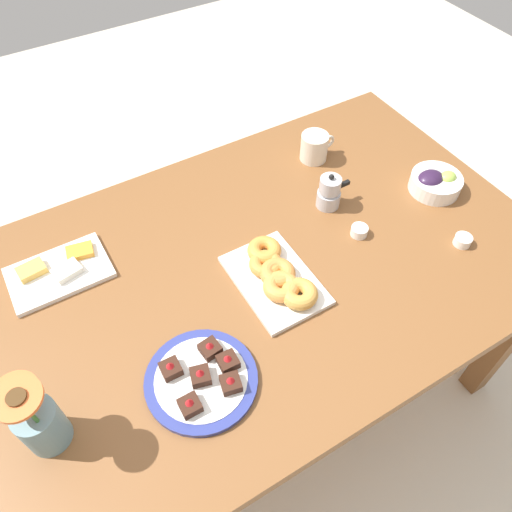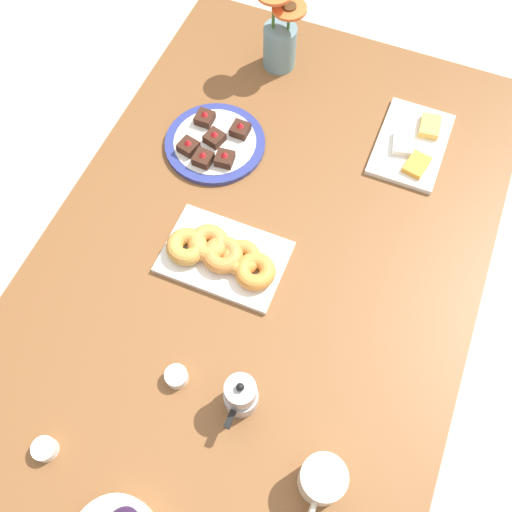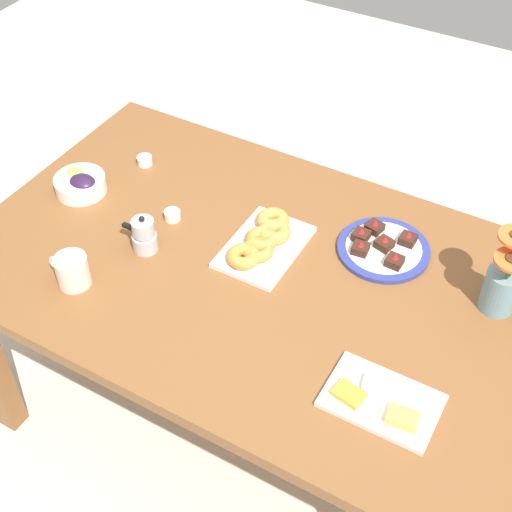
{
  "view_description": "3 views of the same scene",
  "coord_description": "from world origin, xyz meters",
  "px_view_note": "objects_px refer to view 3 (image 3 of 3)",
  "views": [
    {
      "loc": [
        -0.43,
        -0.72,
        1.8
      ],
      "look_at": [
        0.0,
        0.0,
        0.78
      ],
      "focal_mm": 35.0,
      "sensor_mm": 36.0,
      "label": 1
    },
    {
      "loc": [
        0.54,
        0.22,
        1.92
      ],
      "look_at": [
        0.0,
        0.0,
        0.78
      ],
      "focal_mm": 40.0,
      "sensor_mm": 36.0,
      "label": 2
    },
    {
      "loc": [
        -0.68,
        1.19,
        2.12
      ],
      "look_at": [
        0.0,
        0.0,
        0.78
      ],
      "focal_mm": 50.0,
      "sensor_mm": 36.0,
      "label": 3
    }
  ],
  "objects_px": {
    "dining_table": "(256,288)",
    "croissant_platter": "(263,241)",
    "jam_cup_honey": "(172,215)",
    "flower_vase": "(502,285)",
    "grape_bowl": "(81,183)",
    "moka_pot": "(144,236)",
    "cheese_platter": "(381,401)",
    "jam_cup_berry": "(145,160)",
    "coffee_mug": "(72,270)",
    "dessert_plate": "(383,248)"
  },
  "relations": [
    {
      "from": "dining_table",
      "to": "croissant_platter",
      "type": "distance_m",
      "value": 0.13
    },
    {
      "from": "jam_cup_honey",
      "to": "flower_vase",
      "type": "height_order",
      "value": "flower_vase"
    },
    {
      "from": "grape_bowl",
      "to": "moka_pot",
      "type": "relative_size",
      "value": 1.3
    },
    {
      "from": "jam_cup_honey",
      "to": "moka_pot",
      "type": "relative_size",
      "value": 0.4
    },
    {
      "from": "dining_table",
      "to": "cheese_platter",
      "type": "bearing_deg",
      "value": 152.39
    },
    {
      "from": "jam_cup_berry",
      "to": "moka_pot",
      "type": "distance_m",
      "value": 0.4
    },
    {
      "from": "dining_table",
      "to": "croissant_platter",
      "type": "relative_size",
      "value": 5.52
    },
    {
      "from": "jam_cup_honey",
      "to": "flower_vase",
      "type": "bearing_deg",
      "value": -172.12
    },
    {
      "from": "cheese_platter",
      "to": "moka_pot",
      "type": "distance_m",
      "value": 0.79
    },
    {
      "from": "dining_table",
      "to": "croissant_platter",
      "type": "height_order",
      "value": "croissant_platter"
    },
    {
      "from": "flower_vase",
      "to": "grape_bowl",
      "type": "bearing_deg",
      "value": 7.34
    },
    {
      "from": "croissant_platter",
      "to": "jam_cup_honey",
      "type": "bearing_deg",
      "value": 4.71
    },
    {
      "from": "jam_cup_berry",
      "to": "grape_bowl",
      "type": "bearing_deg",
      "value": 67.25
    },
    {
      "from": "grape_bowl",
      "to": "cheese_platter",
      "type": "relative_size",
      "value": 0.6
    },
    {
      "from": "cheese_platter",
      "to": "coffee_mug",
      "type": "bearing_deg",
      "value": 3.19
    },
    {
      "from": "flower_vase",
      "to": "dining_table",
      "type": "bearing_deg",
      "value": 16.34
    },
    {
      "from": "coffee_mug",
      "to": "jam_cup_honey",
      "type": "bearing_deg",
      "value": -103.29
    },
    {
      "from": "jam_cup_honey",
      "to": "jam_cup_berry",
      "type": "height_order",
      "value": "same"
    },
    {
      "from": "dining_table",
      "to": "croissant_platter",
      "type": "bearing_deg",
      "value": -75.55
    },
    {
      "from": "grape_bowl",
      "to": "croissant_platter",
      "type": "height_order",
      "value": "grape_bowl"
    },
    {
      "from": "jam_cup_honey",
      "to": "jam_cup_berry",
      "type": "distance_m",
      "value": 0.29
    },
    {
      "from": "dining_table",
      "to": "jam_cup_honey",
      "type": "relative_size",
      "value": 33.33
    },
    {
      "from": "dining_table",
      "to": "jam_cup_berry",
      "type": "relative_size",
      "value": 33.33
    },
    {
      "from": "flower_vase",
      "to": "jam_cup_berry",
      "type": "bearing_deg",
      "value": -2.41
    },
    {
      "from": "croissant_platter",
      "to": "moka_pot",
      "type": "relative_size",
      "value": 2.44
    },
    {
      "from": "grape_bowl",
      "to": "jam_cup_berry",
      "type": "height_order",
      "value": "grape_bowl"
    },
    {
      "from": "dining_table",
      "to": "jam_cup_berry",
      "type": "height_order",
      "value": "jam_cup_berry"
    },
    {
      "from": "cheese_platter",
      "to": "croissant_platter",
      "type": "relative_size",
      "value": 0.9
    },
    {
      "from": "jam_cup_berry",
      "to": "croissant_platter",
      "type": "bearing_deg",
      "value": 163.68
    },
    {
      "from": "dining_table",
      "to": "grape_bowl",
      "type": "distance_m",
      "value": 0.63
    },
    {
      "from": "coffee_mug",
      "to": "grape_bowl",
      "type": "distance_m",
      "value": 0.39
    },
    {
      "from": "coffee_mug",
      "to": "flower_vase",
      "type": "relative_size",
      "value": 0.52
    },
    {
      "from": "croissant_platter",
      "to": "dessert_plate",
      "type": "bearing_deg",
      "value": -152.81
    },
    {
      "from": "dining_table",
      "to": "coffee_mug",
      "type": "relative_size",
      "value": 13.03
    },
    {
      "from": "cheese_platter",
      "to": "flower_vase",
      "type": "distance_m",
      "value": 0.45
    },
    {
      "from": "dining_table",
      "to": "cheese_platter",
      "type": "height_order",
      "value": "cheese_platter"
    },
    {
      "from": "dessert_plate",
      "to": "moka_pot",
      "type": "height_order",
      "value": "moka_pot"
    },
    {
      "from": "croissant_platter",
      "to": "dessert_plate",
      "type": "relative_size",
      "value": 1.12
    },
    {
      "from": "coffee_mug",
      "to": "moka_pot",
      "type": "distance_m",
      "value": 0.22
    },
    {
      "from": "dining_table",
      "to": "jam_cup_honey",
      "type": "bearing_deg",
      "value": -9.42
    },
    {
      "from": "grape_bowl",
      "to": "jam_cup_honey",
      "type": "bearing_deg",
      "value": -174.26
    },
    {
      "from": "croissant_platter",
      "to": "jam_cup_honey",
      "type": "distance_m",
      "value": 0.29
    },
    {
      "from": "dessert_plate",
      "to": "cheese_platter",
      "type": "bearing_deg",
      "value": 111.82
    },
    {
      "from": "grape_bowl",
      "to": "cheese_platter",
      "type": "height_order",
      "value": "grape_bowl"
    },
    {
      "from": "dessert_plate",
      "to": "moka_pot",
      "type": "distance_m",
      "value": 0.66
    },
    {
      "from": "jam_cup_berry",
      "to": "dining_table",
      "type": "bearing_deg",
      "value": 157.09
    },
    {
      "from": "coffee_mug",
      "to": "jam_cup_berry",
      "type": "distance_m",
      "value": 0.54
    },
    {
      "from": "grape_bowl",
      "to": "jam_cup_honey",
      "type": "xyz_separation_m",
      "value": [
        -0.31,
        -0.03,
        -0.01
      ]
    },
    {
      "from": "dining_table",
      "to": "dessert_plate",
      "type": "distance_m",
      "value": 0.37
    },
    {
      "from": "cheese_platter",
      "to": "moka_pot",
      "type": "relative_size",
      "value": 2.18
    }
  ]
}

